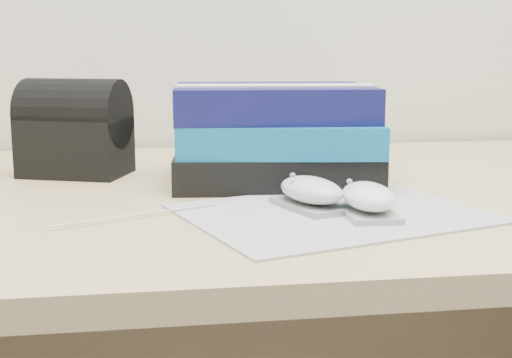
{
  "coord_description": "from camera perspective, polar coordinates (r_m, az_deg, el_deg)",
  "views": [
    {
      "loc": [
        -0.19,
        0.64,
        0.92
      ],
      "look_at": [
        -0.07,
        1.43,
        0.77
      ],
      "focal_mm": 50.0,
      "sensor_mm": 36.0,
      "label": 1
    }
  ],
  "objects": [
    {
      "name": "mousepad",
      "position": [
        0.81,
        6.21,
        -2.74
      ],
      "size": [
        0.39,
        0.34,
        0.0
      ],
      "primitive_type": "cube",
      "rotation": [
        0.0,
        0.0,
        0.31
      ],
      "color": "gray",
      "rests_on": "desk"
    },
    {
      "name": "usb_cable",
      "position": [
        0.8,
        -9.56,
        -2.87
      ],
      "size": [
        0.18,
        0.08,
        0.0
      ],
      "primitive_type": "cylinder",
      "rotation": [
        0.0,
        1.57,
        0.42
      ],
      "color": "silver",
      "rests_on": "mousepad"
    },
    {
      "name": "pouch",
      "position": [
        1.08,
        -14.3,
        3.93
      ],
      "size": [
        0.17,
        0.15,
        0.14
      ],
      "color": "black",
      "rests_on": "desk"
    },
    {
      "name": "book_stack",
      "position": [
        1.0,
        1.54,
        3.6
      ],
      "size": [
        0.3,
        0.25,
        0.14
      ],
      "color": "black",
      "rests_on": "desk"
    },
    {
      "name": "desk",
      "position": [
        1.1,
        1.69,
        -12.0
      ],
      "size": [
        1.6,
        0.8,
        0.73
      ],
      "color": "tan",
      "rests_on": "ground"
    },
    {
      "name": "mouse_front",
      "position": [
        0.8,
        8.96,
        -1.6
      ],
      "size": [
        0.06,
        0.1,
        0.04
      ],
      "color": "#9C9C9F",
      "rests_on": "mousepad"
    },
    {
      "name": "mouse_rear",
      "position": [
        0.83,
        4.43,
        -1.1
      ],
      "size": [
        0.09,
        0.11,
        0.04
      ],
      "color": "gray",
      "rests_on": "mousepad"
    }
  ]
}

